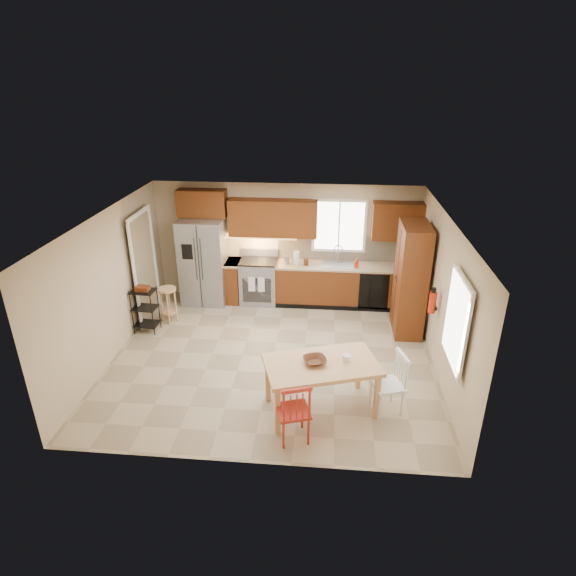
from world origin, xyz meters
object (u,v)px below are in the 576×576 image
Objects in this scene: refrigerator at (204,261)px; utility_cart at (145,310)px; range_stove at (259,282)px; dining_table at (321,387)px; soap_bottle at (357,263)px; chair_white at (387,384)px; table_bowl at (315,363)px; chair_red at (293,410)px; bar_stool at (169,305)px; pantry at (411,280)px; fire_extinguisher at (432,302)px; table_jar at (346,359)px.

utility_cart is at bearing -119.54° from refrigerator.
range_stove is 3.80m from dining_table.
soap_bottle is 4.25m from utility_cart.
chair_white reaches higher than table_bowl.
chair_white is at bearing 10.59° from chair_red.
dining_table is 0.74m from chair_red.
bar_stool is at bearing -147.16° from range_stove.
chair_red is (-1.91, -3.18, -0.58)m from pantry.
utility_cart reaches higher than table_bowl.
refrigerator reaches higher than chair_white.
range_stove is at bearing 40.68° from utility_cart.
soap_bottle reaches higher than chair_red.
soap_bottle is 1.31m from pantry.
refrigerator is 5.06× the size of fire_extinguisher.
table_bowl is at bearing -123.24° from pantry.
table_jar is (-1.21, -2.44, -0.24)m from pantry.
bar_stool is 0.81× the size of utility_cart.
chair_red is at bearing -75.63° from range_stove.
chair_white is (2.37, -3.47, 0.01)m from range_stove.
fire_extinguisher is 4.97m from bar_stool.
refrigerator is 4.23m from pantry.
bar_stool is (-0.49, -1.00, -0.55)m from refrigerator.
table_bowl is at bearing -54.49° from refrigerator.
range_stove is 4.82× the size of soap_bottle.
dining_table is 0.56m from table_jar.
table_bowl is (0.25, 0.65, 0.32)m from chair_red.
soap_bottle is 2.27m from fire_extinguisher.
table_jar is at bearing -24.05° from utility_cart.
utility_cart is (-5.13, 0.56, -0.66)m from fire_extinguisher.
table_jar is 4.21m from utility_cart.
range_stove reaches higher than utility_cart.
refrigerator is 4.25m from table_bowl.
soap_bottle reaches higher than bar_stool.
dining_table is at bearing -41.10° from bar_stool.
fire_extinguisher is at bearing 22.41° from dining_table.
range_stove is 3.77m from table_bowl.
soap_bottle reaches higher than table_bowl.
refrigerator is at bearing 130.94° from table_jar.
bar_stool is at bearing -165.14° from soap_bottle.
chair_white is at bearing -21.20° from utility_cart.
chair_white is 4.68m from bar_stool.
soap_bottle is 0.20× the size of chair_red.
fire_extinguisher is 1.12× the size of table_bowl.
bar_stool is (-3.06, 2.46, -0.03)m from dining_table.
pantry reaches higher than table_bowl.
pantry is 6.53× the size of table_bowl.
chair_red is 6.77× the size of table_jar.
chair_white reaches higher than utility_cart.
chair_red is at bearing 100.59° from chair_white.
bar_stool is at bearing 168.56° from fire_extinguisher.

